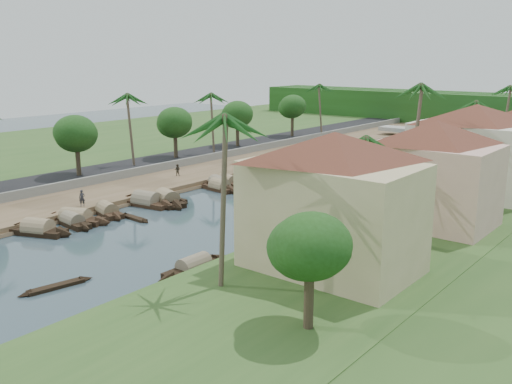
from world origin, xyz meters
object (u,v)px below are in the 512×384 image
Objects in this scene: bridge at (449,135)px; person_near at (82,198)px; building_near at (332,201)px; sampan_1 at (38,230)px.

person_near reaches higher than bridge.
building_near is 29.55m from sampan_1.
building_near reaches higher than bridge.
sampan_1 is 4.34× the size of person_near.
bridge is 15.67× the size of person_near.
bridge is at bearing 104.39° from building_near.
building_near is at bearing -44.54° from person_near.
building_near is (18.99, -74.00, 4.66)m from bridge.
person_near is (-3.06, 7.09, 1.28)m from sampan_1.
bridge is 75.06m from person_near.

